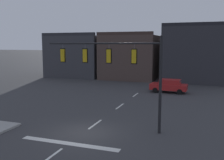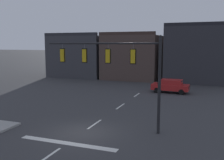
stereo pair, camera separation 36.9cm
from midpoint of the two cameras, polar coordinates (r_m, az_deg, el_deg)
ground_plane at (r=17.97m, az=-5.88°, el=-11.35°), size 400.00×400.00×0.00m
stop_bar_paint at (r=16.31m, az=-9.08°, el=-13.43°), size 6.40×0.50×0.01m
lane_centreline at (r=19.68m, az=-3.27°, el=-9.58°), size 0.16×26.40×0.01m
signal_mast_near_side at (r=17.82m, az=1.67°, el=3.68°), size 8.27×0.41×6.47m
car_lot_nearside at (r=32.62m, az=12.96°, el=-1.22°), size 4.53×2.09×1.61m
building_row at (r=46.22m, az=8.57°, el=5.31°), size 31.82×12.85×8.94m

